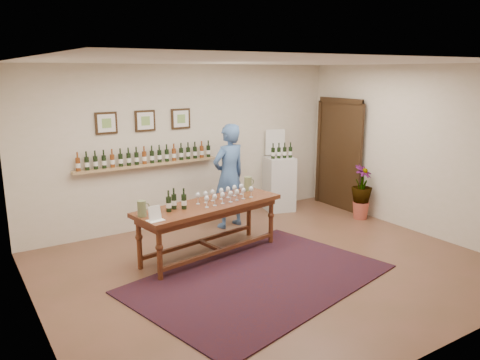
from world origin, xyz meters
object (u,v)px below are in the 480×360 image
display_pedestal (279,184)px  person (229,176)px  potted_plant (362,192)px  tasting_table (209,211)px

display_pedestal → person: bearing=-165.7°
potted_plant → person: person is taller
potted_plant → person: bearing=157.6°
tasting_table → person: (0.94, 0.99, 0.23)m
tasting_table → potted_plant: bearing=-8.5°
tasting_table → potted_plant: size_ratio=2.72×
tasting_table → display_pedestal: display_pedestal is taller
potted_plant → display_pedestal: bearing=125.8°
tasting_table → display_pedestal: (2.30, 1.34, -0.16)m
display_pedestal → person: person is taller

